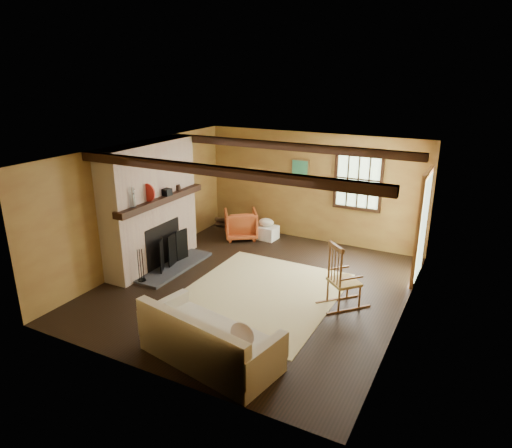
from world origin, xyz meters
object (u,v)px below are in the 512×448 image
Objects in this scene: laundry_basket at (266,232)px; armchair at (241,224)px; fireplace at (152,211)px; rocking_chair at (342,280)px; sofa at (208,343)px.

laundry_basket is 0.69× the size of armchair.
rocking_chair is (3.78, 0.07, -0.64)m from fireplace.
sofa is at bearing -72.95° from laundry_basket.
fireplace is at bearing 34.48° from armchair.
fireplace reaches higher than armchair.
fireplace reaches higher than laundry_basket.
laundry_basket is 0.60m from armchair.
sofa is at bearing -39.27° from fireplace.
sofa is at bearing 107.12° from rocking_chair.
rocking_chair is at bearing -42.05° from laundry_basket.
armchair is (-1.91, 4.27, 0.05)m from sofa.
fireplace is 2.81m from laundry_basket.
laundry_basket is (-1.38, 4.49, -0.13)m from sofa.
fireplace is 2.34m from armchair.
rocking_chair is at bearing 1.00° from fireplace.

